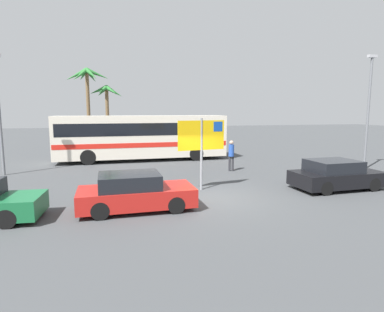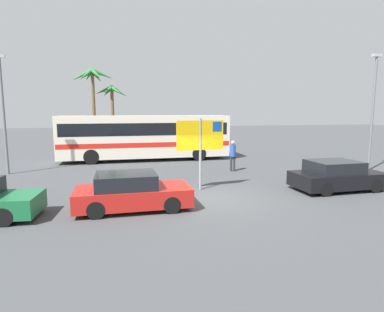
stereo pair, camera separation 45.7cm
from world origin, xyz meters
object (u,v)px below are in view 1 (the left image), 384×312
object	(u,v)px
ferry_sign	(202,138)
car_red	(135,192)
bus_front_coach	(142,135)
car_black	(336,175)
pedestrian_by_bus	(231,153)

from	to	relation	value
ferry_sign	car_red	distance (m)	4.23
bus_front_coach	ferry_sign	size ratio (longest dim) A/B	3.69
car_black	ferry_sign	bearing A→B (deg)	165.17
ferry_sign	bus_front_coach	bearing A→B (deg)	92.14
car_black	bus_front_coach	bearing A→B (deg)	123.56
bus_front_coach	pedestrian_by_bus	distance (m)	7.20
pedestrian_by_bus	car_black	bearing A→B (deg)	48.59
car_black	pedestrian_by_bus	distance (m)	6.09
bus_front_coach	ferry_sign	bearing A→B (deg)	-79.73
bus_front_coach	car_red	distance (m)	11.79
car_black	pedestrian_by_bus	world-z (taller)	pedestrian_by_bus
car_red	pedestrian_by_bus	distance (m)	8.67
car_black	pedestrian_by_bus	xyz separation A→B (m)	(-2.97, 5.30, 0.43)
car_black	pedestrian_by_bus	bearing A→B (deg)	117.68
car_black	car_red	world-z (taller)	same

